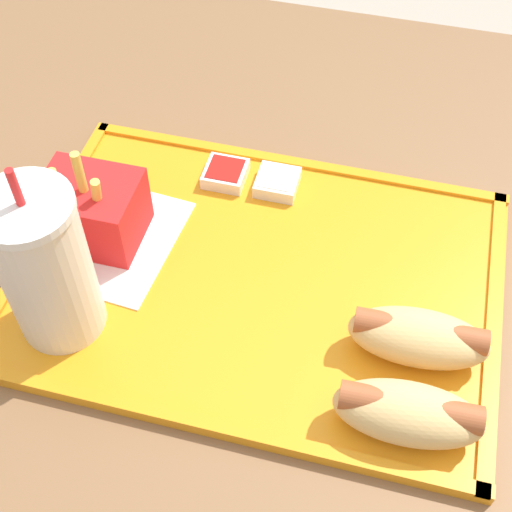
{
  "coord_description": "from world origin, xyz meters",
  "views": [
    {
      "loc": [
        -0.1,
        0.38,
        1.34
      ],
      "look_at": [
        0.0,
        -0.03,
        0.82
      ],
      "focal_mm": 50.0,
      "sensor_mm": 36.0,
      "label": 1
    }
  ],
  "objects_px": {
    "hot_dog_near": "(419,337)",
    "fries_carton": "(92,210)",
    "soda_cup": "(45,267)",
    "hot_dog_far": "(408,412)",
    "sauce_cup_mayo": "(277,182)",
    "sauce_cup_ketchup": "(225,173)"
  },
  "relations": [
    {
      "from": "hot_dog_near",
      "to": "fries_carton",
      "type": "height_order",
      "value": "fries_carton"
    },
    {
      "from": "fries_carton",
      "to": "soda_cup",
      "type": "bearing_deg",
      "value": 95.4
    },
    {
      "from": "hot_dog_far",
      "to": "sauce_cup_mayo",
      "type": "bearing_deg",
      "value": -55.73
    },
    {
      "from": "soda_cup",
      "to": "hot_dog_far",
      "type": "relative_size",
      "value": 1.54
    },
    {
      "from": "hot_dog_far",
      "to": "hot_dog_near",
      "type": "height_order",
      "value": "same"
    },
    {
      "from": "soda_cup",
      "to": "sauce_cup_ketchup",
      "type": "relative_size",
      "value": 4.38
    },
    {
      "from": "fries_carton",
      "to": "sauce_cup_mayo",
      "type": "relative_size",
      "value": 2.61
    },
    {
      "from": "soda_cup",
      "to": "fries_carton",
      "type": "height_order",
      "value": "soda_cup"
    },
    {
      "from": "hot_dog_far",
      "to": "sauce_cup_mayo",
      "type": "xyz_separation_m",
      "value": [
        0.17,
        -0.24,
        -0.02
      ]
    },
    {
      "from": "hot_dog_near",
      "to": "sauce_cup_ketchup",
      "type": "xyz_separation_m",
      "value": [
        0.22,
        -0.17,
        -0.02
      ]
    },
    {
      "from": "hot_dog_far",
      "to": "sauce_cup_ketchup",
      "type": "bearing_deg",
      "value": -47.35
    },
    {
      "from": "sauce_cup_ketchup",
      "to": "hot_dog_near",
      "type": "bearing_deg",
      "value": 142.99
    },
    {
      "from": "soda_cup",
      "to": "hot_dog_near",
      "type": "height_order",
      "value": "soda_cup"
    },
    {
      "from": "hot_dog_near",
      "to": "sauce_cup_ketchup",
      "type": "height_order",
      "value": "hot_dog_near"
    },
    {
      "from": "sauce_cup_mayo",
      "to": "soda_cup",
      "type": "bearing_deg",
      "value": 54.81
    },
    {
      "from": "soda_cup",
      "to": "fries_carton",
      "type": "relative_size",
      "value": 1.68
    },
    {
      "from": "sauce_cup_mayo",
      "to": "sauce_cup_ketchup",
      "type": "distance_m",
      "value": 0.06
    },
    {
      "from": "soda_cup",
      "to": "sauce_cup_mayo",
      "type": "bearing_deg",
      "value": -125.19
    },
    {
      "from": "hot_dog_near",
      "to": "sauce_cup_mayo",
      "type": "xyz_separation_m",
      "value": [
        0.17,
        -0.17,
        -0.02
      ]
    },
    {
      "from": "soda_cup",
      "to": "sauce_cup_ketchup",
      "type": "bearing_deg",
      "value": -113.78
    },
    {
      "from": "soda_cup",
      "to": "hot_dog_near",
      "type": "relative_size",
      "value": 1.54
    },
    {
      "from": "hot_dog_far",
      "to": "fries_carton",
      "type": "xyz_separation_m",
      "value": [
        0.33,
        -0.13,
        0.01
      ]
    }
  ]
}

